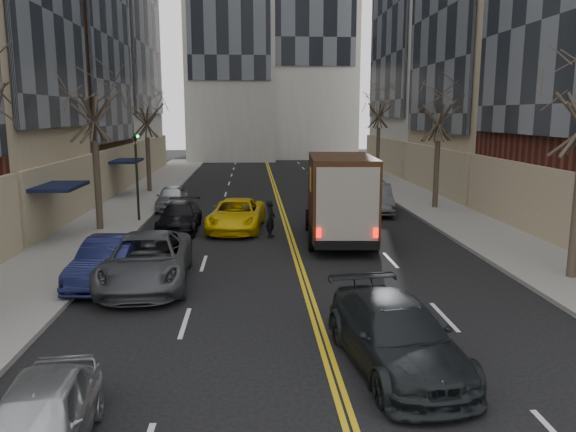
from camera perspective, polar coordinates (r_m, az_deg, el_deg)
name	(u,v)px	position (r m, az deg, el deg)	size (l,w,h in m)	color
sidewalk_left	(128,206)	(34.44, -15.92, 1.00)	(4.00, 66.00, 0.15)	slate
sidewalk_right	(427,203)	(35.31, 13.97, 1.32)	(4.00, 66.00, 0.15)	slate
tree_lf_mid	(92,87)	(27.19, -19.32, 12.23)	(3.20, 3.20, 8.91)	#382D23
tree_lf_far	(146,105)	(39.86, -14.24, 10.90)	(3.20, 3.20, 8.12)	#382D23
tree_rt_mid	(440,100)	(32.94, 15.16, 11.28)	(3.20, 3.20, 8.32)	#382D23
tree_rt_far	(379,97)	(47.41, 9.28, 11.81)	(3.20, 3.20, 9.11)	#382D23
traffic_signal	(137,167)	(28.91, -15.13, 4.80)	(0.29, 0.26, 4.70)	black
ups_truck	(340,198)	(24.12, 5.30, 1.81)	(3.15, 6.96, 3.72)	black
observer_sedan	(396,335)	(12.62, 10.91, -11.78)	(2.67, 5.28, 1.47)	black
taxi	(236,215)	(26.64, -5.27, 0.11)	(2.39, 5.19, 1.44)	yellow
pedestrian	(271,219)	(24.91, -1.76, -0.31)	(0.61, 0.40, 1.67)	black
parked_lf_a	(40,420)	(10.28, -23.91, -18.44)	(1.53, 3.81, 1.30)	#A7ABAF
parked_lf_b	(110,261)	(19.12, -17.60, -4.37)	(1.58, 4.53, 1.49)	#12163A
parked_lf_c	(147,260)	(18.65, -14.18, -4.38)	(2.67, 5.79, 1.61)	#43454A
parked_lf_d	(180,217)	(26.88, -10.94, -0.09)	(1.83, 4.51, 1.31)	black
parked_lf_e	(172,197)	(33.00, -11.71, 1.86)	(1.61, 4.00, 1.36)	#A3A4AA
parked_rt_a	(375,199)	(31.57, 8.86, 1.77)	(1.67, 4.80, 1.58)	#45474C
parked_rt_b	(364,181)	(40.61, 7.68, 3.58)	(2.34, 5.07, 1.41)	#9D9FA4
parked_rt_c	(350,180)	(40.72, 6.30, 3.68)	(2.08, 5.11, 1.48)	black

